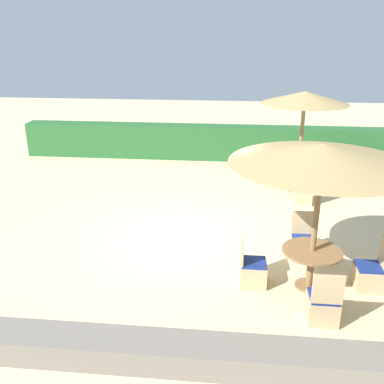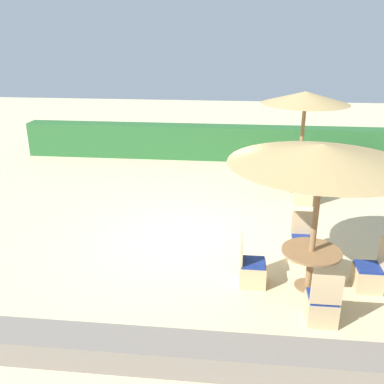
# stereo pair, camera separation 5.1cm
# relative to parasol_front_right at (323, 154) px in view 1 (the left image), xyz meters

# --- Properties ---
(ground_plane) EXTENTS (40.00, 40.00, 0.00)m
(ground_plane) POSITION_rel_parasol_front_right_xyz_m (-2.29, 1.53, -2.42)
(ground_plane) COLOR beige
(hedge_row) EXTENTS (13.00, 0.70, 1.18)m
(hedge_row) POSITION_rel_parasol_front_right_xyz_m (-2.29, 7.96, -1.83)
(hedge_row) COLOR #28602D
(hedge_row) RESTS_ON ground_plane
(stone_border) EXTENTS (10.00, 0.56, 0.38)m
(stone_border) POSITION_rel_parasol_front_right_xyz_m (-2.29, -2.12, -2.23)
(stone_border) COLOR slate
(stone_border) RESTS_ON ground_plane
(parasol_front_right) EXTENTS (2.99, 2.99, 2.59)m
(parasol_front_right) POSITION_rel_parasol_front_right_xyz_m (0.00, 0.00, 0.00)
(parasol_front_right) COLOR olive
(parasol_front_right) RESTS_ON ground_plane
(round_table_front_right) EXTENTS (1.02, 1.02, 0.72)m
(round_table_front_right) POSITION_rel_parasol_front_right_xyz_m (0.00, 0.00, -1.86)
(round_table_front_right) COLOR olive
(round_table_front_right) RESTS_ON ground_plane
(patio_chair_front_right_east) EXTENTS (0.46, 0.46, 0.93)m
(patio_chair_front_right_east) POSITION_rel_parasol_front_right_xyz_m (1.02, 0.05, -2.16)
(patio_chair_front_right_east) COLOR tan
(patio_chair_front_right_east) RESTS_ON ground_plane
(patio_chair_front_right_south) EXTENTS (0.46, 0.46, 0.93)m
(patio_chair_front_right_south) POSITION_rel_parasol_front_right_xyz_m (0.05, -0.96, -2.16)
(patio_chair_front_right_south) COLOR tan
(patio_chair_front_right_south) RESTS_ON ground_plane
(patio_chair_front_right_north) EXTENTS (0.46, 0.46, 0.93)m
(patio_chair_front_right_north) POSITION_rel_parasol_front_right_xyz_m (0.02, 1.02, -2.16)
(patio_chair_front_right_north) COLOR tan
(patio_chair_front_right_north) RESTS_ON ground_plane
(patio_chair_front_right_west) EXTENTS (0.46, 0.46, 0.93)m
(patio_chair_front_right_west) POSITION_rel_parasol_front_right_xyz_m (-1.00, -0.00, -2.16)
(patio_chair_front_right_west) COLOR tan
(patio_chair_front_right_west) RESTS_ON ground_plane
(parasol_back_right) EXTENTS (2.30, 2.30, 2.78)m
(parasol_back_right) POSITION_rel_parasol_front_right_xyz_m (0.40, 4.87, 0.18)
(parasol_back_right) COLOR olive
(parasol_back_right) RESTS_ON ground_plane
(round_table_back_right) EXTENTS (0.93, 0.93, 0.75)m
(round_table_back_right) POSITION_rel_parasol_front_right_xyz_m (0.40, 4.87, -1.86)
(round_table_back_right) COLOR olive
(round_table_back_right) RESTS_ON ground_plane
(patio_chair_back_right_north) EXTENTS (0.46, 0.46, 0.93)m
(patio_chair_back_right_north) POSITION_rel_parasol_front_right_xyz_m (0.35, 5.85, -2.16)
(patio_chair_back_right_north) COLOR tan
(patio_chair_back_right_north) RESTS_ON ground_plane
(patio_chair_back_right_south) EXTENTS (0.46, 0.46, 0.93)m
(patio_chair_back_right_south) POSITION_rel_parasol_front_right_xyz_m (0.42, 3.96, -2.16)
(patio_chair_back_right_south) COLOR tan
(patio_chair_back_right_south) RESTS_ON ground_plane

